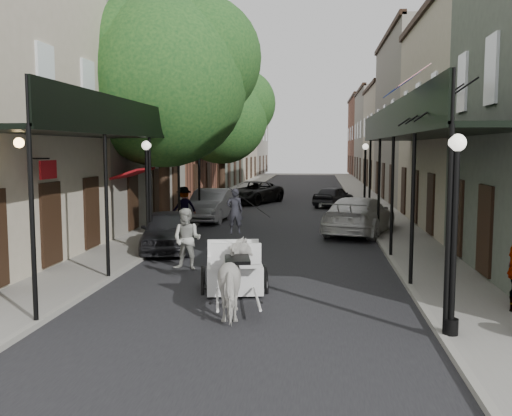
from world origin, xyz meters
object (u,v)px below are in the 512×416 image
(pedestrian_walking, at_px, (187,239))
(carriage, at_px, (234,248))
(lamppost_right_far, at_px, (365,177))
(car_left_far, at_px, (253,193))
(tree_far, at_px, (227,113))
(car_left_near, at_px, (167,231))
(car_right_far, at_px, (334,196))
(lamppost_left, at_px, (147,194))
(horse, at_px, (238,279))
(car_right_near, at_px, (359,216))
(car_left_mid, at_px, (212,205))
(tree_near, at_px, (174,76))
(lamppost_right_near, at_px, (454,232))
(pedestrian_sidewalk_left, at_px, (184,207))

(pedestrian_walking, bearing_deg, carriage, -39.32)
(lamppost_right_far, xyz_separation_m, car_left_far, (-6.70, 6.11, -1.33))
(tree_far, relative_size, car_left_near, 2.06)
(car_right_far, bearing_deg, car_left_near, 91.49)
(lamppost_left, distance_m, horse, 8.02)
(car_left_far, bearing_deg, carriage, -62.62)
(lamppost_left, distance_m, car_left_far, 18.22)
(lamppost_left, xyz_separation_m, pedestrian_walking, (1.91, -2.39, -1.14))
(horse, height_order, pedestrian_walking, pedestrian_walking)
(horse, bearing_deg, pedestrian_walking, -74.69)
(car_right_near, xyz_separation_m, car_right_far, (-0.76, 11.19, -0.14))
(car_left_mid, height_order, car_right_near, car_right_near)
(tree_near, height_order, lamppost_left, tree_near)
(pedestrian_walking, xyz_separation_m, car_left_far, (-0.41, 20.50, -0.19))
(car_left_mid, bearing_deg, pedestrian_walking, -77.60)
(tree_far, height_order, car_left_near, tree_far)
(lamppost_left, xyz_separation_m, carriage, (3.59, -4.39, -1.02))
(tree_far, xyz_separation_m, horse, (4.18, -25.00, -5.05))
(lamppost_right_near, relative_size, car_left_near, 0.89)
(pedestrian_walking, bearing_deg, car_right_near, 64.77)
(tree_far, bearing_deg, car_right_far, -13.96)
(pedestrian_sidewalk_left, bearing_deg, horse, 70.75)
(pedestrian_sidewalk_left, height_order, car_left_mid, pedestrian_sidewalk_left)
(lamppost_right_near, relative_size, car_right_near, 0.68)
(pedestrian_sidewalk_left, bearing_deg, carriage, 72.59)
(tree_far, height_order, pedestrian_sidewalk_left, tree_far)
(tree_near, distance_m, lamppost_left, 6.10)
(lamppost_right_near, distance_m, car_left_mid, 18.77)
(tree_far, xyz_separation_m, pedestrian_walking, (2.05, -20.57, -4.92))
(car_left_mid, bearing_deg, pedestrian_sidewalk_left, -94.57)
(lamppost_right_near, height_order, carriage, lamppost_right_near)
(carriage, height_order, car_left_far, carriage)
(lamppost_right_near, height_order, car_left_mid, lamppost_right_near)
(car_left_mid, height_order, car_left_far, car_left_mid)
(pedestrian_walking, relative_size, pedestrian_sidewalk_left, 1.02)
(car_left_mid, xyz_separation_m, car_left_far, (1.00, 9.04, -0.06))
(pedestrian_walking, bearing_deg, pedestrian_sidewalk_left, 114.60)
(tree_far, xyz_separation_m, car_left_far, (1.65, -0.07, -5.12))
(car_left_near, distance_m, car_right_far, 17.05)
(lamppost_right_far, xyz_separation_m, pedestrian_sidewalk_left, (-8.30, -6.34, -1.03))
(pedestrian_sidewalk_left, height_order, car_left_far, pedestrian_sidewalk_left)
(pedestrian_sidewalk_left, bearing_deg, car_left_far, -134.90)
(lamppost_right_far, relative_size, car_right_near, 0.68)
(tree_near, bearing_deg, car_left_mid, 83.04)
(car_right_near, bearing_deg, tree_far, -41.90)
(horse, relative_size, car_left_far, 0.36)
(horse, bearing_deg, carriage, -90.00)
(horse, relative_size, car_right_far, 0.49)
(carriage, xyz_separation_m, car_left_far, (-2.09, 22.50, -0.31))
(tree_near, height_order, car_right_near, tree_near)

